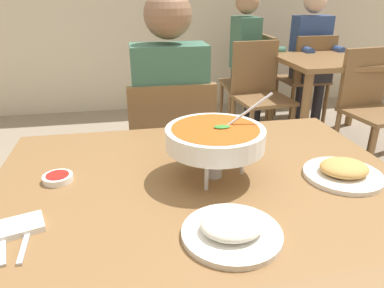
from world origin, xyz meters
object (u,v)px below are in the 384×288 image
at_px(dining_table_main, 201,207).
at_px(curry_bowl, 215,138).
at_px(dining_table_far, 336,74).
at_px(chair_bg_middle, 254,76).
at_px(chair_bg_corner, 259,88).
at_px(patron_bg_left, 311,50).
at_px(diner_main, 169,108).
at_px(chair_bg_left, 307,74).
at_px(chair_diner_main, 171,153).
at_px(appetizer_plate, 343,171).
at_px(rice_plate, 232,229).
at_px(sauce_dish, 58,178).
at_px(patron_bg_middle, 248,52).
at_px(chair_bg_right, 371,101).

relative_size(dining_table_main, curry_bowl, 3.82).
distance_m(dining_table_far, chair_bg_middle, 0.78).
height_order(chair_bg_middle, chair_bg_corner, same).
bearing_deg(chair_bg_middle, curry_bowl, -112.79).
distance_m(dining_table_far, patron_bg_left, 0.58).
distance_m(diner_main, chair_bg_left, 2.30).
bearing_deg(chair_bg_corner, chair_diner_main, -127.71).
bearing_deg(appetizer_plate, rice_plate, -152.69).
relative_size(sauce_dish, dining_table_far, 0.09).
height_order(dining_table_main, chair_bg_left, chair_bg_left).
distance_m(rice_plate, sauce_dish, 0.57).
relative_size(dining_table_main, chair_bg_corner, 1.41).
bearing_deg(dining_table_main, curry_bowl, 2.55).
bearing_deg(patron_bg_left, patron_bg_middle, 178.82).
distance_m(dining_table_main, rice_plate, 0.33).
distance_m(chair_diner_main, sauce_dish, 0.86).
bearing_deg(patron_bg_middle, chair_bg_middle, -41.75).
xyz_separation_m(sauce_dish, dining_table_far, (2.05, 1.83, -0.15)).
bearing_deg(dining_table_main, patron_bg_middle, 68.00).
height_order(appetizer_plate, chair_bg_left, chair_bg_left).
distance_m(rice_plate, dining_table_far, 2.72).
bearing_deg(dining_table_main, chair_diner_main, 90.00).
bearing_deg(curry_bowl, chair_bg_middle, 67.21).
relative_size(dining_table_far, chair_bg_middle, 1.11).
height_order(curry_bowl, sauce_dish, curry_bowl).
relative_size(curry_bowl, chair_bg_right, 0.37).
height_order(diner_main, rice_plate, diner_main).
bearing_deg(diner_main, appetizer_plate, -63.21).
bearing_deg(rice_plate, diner_main, 90.58).
xyz_separation_m(curry_bowl, chair_bg_middle, (1.01, 2.41, -0.38)).
bearing_deg(chair_bg_right, dining_table_main, -139.18).
xyz_separation_m(diner_main, sauce_dish, (-0.43, -0.72, 0.03)).
relative_size(rice_plate, chair_bg_corner, 0.27).
xyz_separation_m(diner_main, rice_plate, (0.01, -1.08, 0.04)).
bearing_deg(rice_plate, curry_bowl, 84.04).
relative_size(chair_diner_main, patron_bg_left, 0.69).
bearing_deg(chair_bg_corner, chair_bg_right, -36.82).
relative_size(rice_plate, sauce_dish, 2.67).
distance_m(chair_bg_left, chair_bg_right, 0.98).
bearing_deg(diner_main, chair_bg_left, 45.04).
xyz_separation_m(dining_table_main, chair_bg_right, (1.64, 1.42, -0.14)).
relative_size(diner_main, sauce_dish, 14.56).
distance_m(chair_diner_main, diner_main, 0.24).
xyz_separation_m(dining_table_main, rice_plate, (0.01, -0.30, 0.13)).
distance_m(curry_bowl, chair_bg_left, 2.90).
distance_m(curry_bowl, dining_table_far, 2.47).
bearing_deg(chair_bg_left, curry_bowl, -123.31).
xyz_separation_m(rice_plate, chair_bg_corner, (0.92, 2.25, -0.27)).
bearing_deg(chair_bg_right, curry_bowl, -138.48).
distance_m(diner_main, curry_bowl, 0.79).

